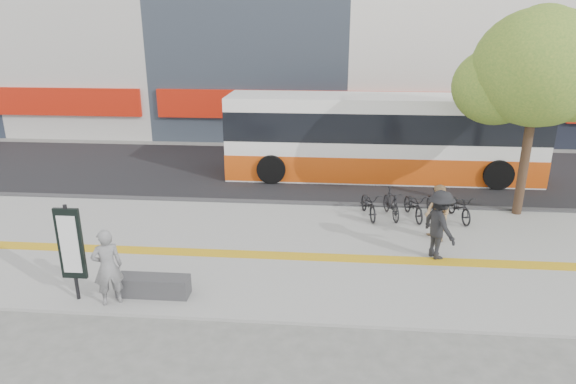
# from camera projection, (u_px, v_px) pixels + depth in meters

# --- Properties ---
(ground) EXTENTS (120.00, 120.00, 0.00)m
(ground) POSITION_uv_depth(u_px,v_px,m) (276.00, 277.00, 12.07)
(ground) COLOR #5E5E5A
(ground) RESTS_ON ground
(sidewalk) EXTENTS (40.00, 7.00, 0.08)m
(sidewalk) POSITION_uv_depth(u_px,v_px,m) (282.00, 249.00, 13.48)
(sidewalk) COLOR gray
(sidewalk) RESTS_ON ground
(tactile_strip) EXTENTS (40.00, 0.45, 0.01)m
(tactile_strip) POSITION_uv_depth(u_px,v_px,m) (280.00, 256.00, 12.99)
(tactile_strip) COLOR #C09016
(tactile_strip) RESTS_ON sidewalk
(street) EXTENTS (40.00, 8.00, 0.06)m
(street) POSITION_uv_depth(u_px,v_px,m) (300.00, 171.00, 20.56)
(street) COLOR black
(street) RESTS_ON ground
(curb) EXTENTS (40.00, 0.25, 0.14)m
(curb) POSITION_uv_depth(u_px,v_px,m) (292.00, 204.00, 16.77)
(curb) COLOR #37383A
(curb) RESTS_ON ground
(bench) EXTENTS (1.60, 0.45, 0.45)m
(bench) POSITION_uv_depth(u_px,v_px,m) (153.00, 286.00, 11.05)
(bench) COLOR #37383A
(bench) RESTS_ON sidewalk
(signboard) EXTENTS (0.55, 0.10, 2.20)m
(signboard) POSITION_uv_depth(u_px,v_px,m) (71.00, 245.00, 10.56)
(signboard) COLOR black
(signboard) RESTS_ON sidewalk
(street_tree) EXTENTS (4.40, 3.80, 6.31)m
(street_tree) POSITION_uv_depth(u_px,v_px,m) (536.00, 70.00, 14.59)
(street_tree) COLOR #3D281C
(street_tree) RESTS_ON sidewalk
(bus) EXTENTS (11.88, 2.82, 3.16)m
(bus) POSITION_uv_depth(u_px,v_px,m) (381.00, 139.00, 19.34)
(bus) COLOR white
(bus) RESTS_ON street
(bicycle_row) EXTENTS (3.60, 1.66, 0.92)m
(bicycle_row) POSITION_uv_depth(u_px,v_px,m) (414.00, 205.00, 15.37)
(bicycle_row) COLOR black
(bicycle_row) RESTS_ON sidewalk
(seated_woman) EXTENTS (0.75, 0.67, 1.72)m
(seated_woman) POSITION_uv_depth(u_px,v_px,m) (108.00, 267.00, 10.54)
(seated_woman) COLOR black
(seated_woman) RESTS_ON sidewalk
(pedestrian_tan) EXTENTS (0.83, 0.93, 1.60)m
(pedestrian_tan) POSITION_uv_depth(u_px,v_px,m) (438.00, 214.00, 13.65)
(pedestrian_tan) COLOR #A07D52
(pedestrian_tan) RESTS_ON sidewalk
(pedestrian_dark) EXTENTS (1.09, 1.34, 1.81)m
(pedestrian_dark) POSITION_uv_depth(u_px,v_px,m) (440.00, 225.00, 12.62)
(pedestrian_dark) COLOR black
(pedestrian_dark) RESTS_ON sidewalk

